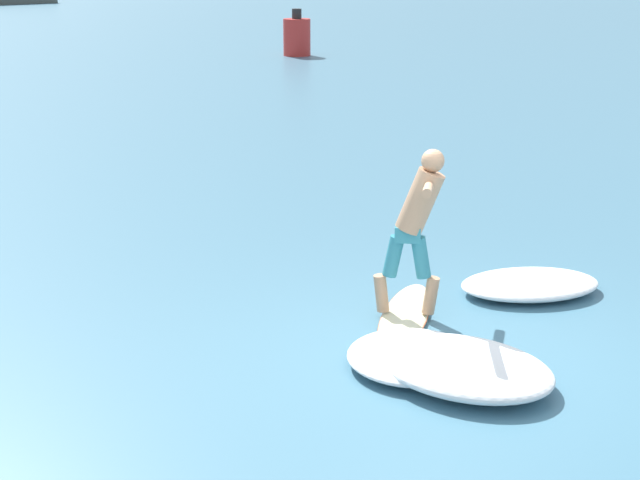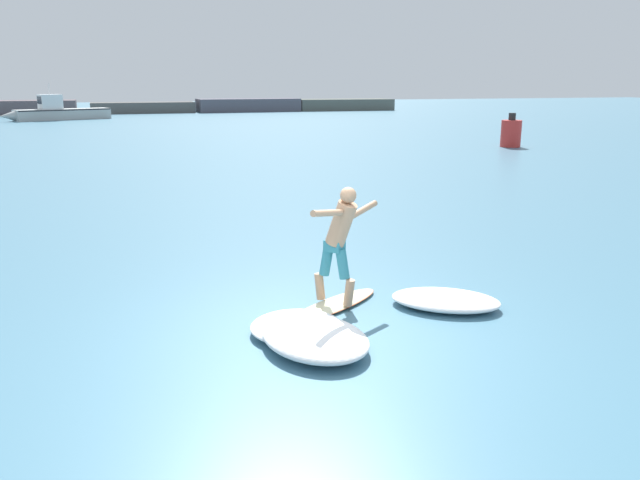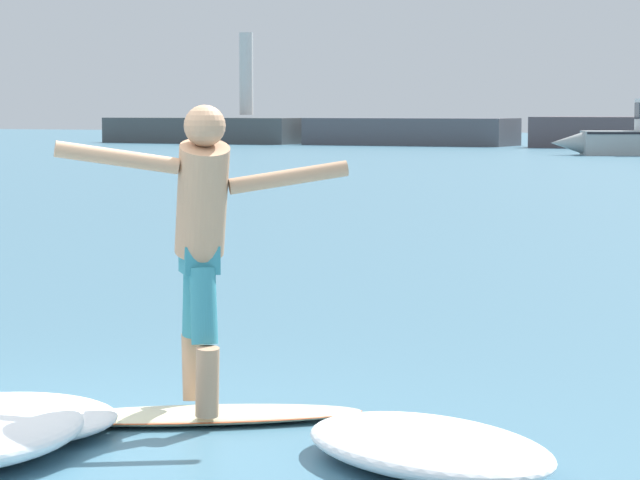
% 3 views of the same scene
% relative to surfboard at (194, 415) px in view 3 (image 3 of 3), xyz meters
% --- Properties ---
extents(ground_plane, '(200.00, 200.00, 0.00)m').
position_rel_surfboard_xyz_m(ground_plane, '(-0.39, -0.81, -0.04)').
color(ground_plane, teal).
extents(surfboard, '(1.91, 1.40, 0.21)m').
position_rel_surfboard_xyz_m(surfboard, '(0.00, 0.00, 0.00)').
color(surfboard, beige).
rests_on(surfboard, ground).
extents(surfer, '(1.34, 1.08, 1.73)m').
position_rel_surfboard_xyz_m(surfer, '(0.08, -0.05, 1.06)').
color(surfer, tan).
rests_on(surfer, surfboard).
extents(wave_foam_at_tail, '(1.86, 1.68, 0.21)m').
position_rel_surfboard_xyz_m(wave_foam_at_tail, '(1.60, -0.46, 0.07)').
color(wave_foam_at_tail, white).
rests_on(wave_foam_at_tail, ground).
extents(wave_foam_beside, '(1.54, 1.54, 0.19)m').
position_rel_surfboard_xyz_m(wave_foam_beside, '(-0.76, -0.76, 0.06)').
color(wave_foam_beside, white).
rests_on(wave_foam_beside, ground).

